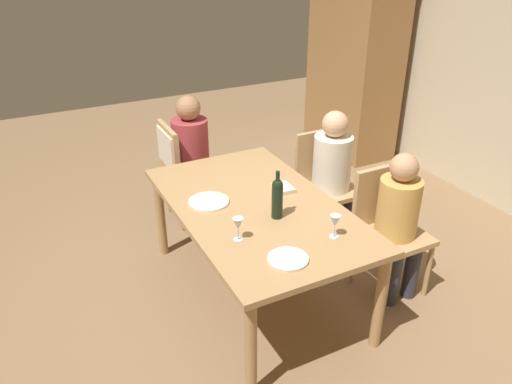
% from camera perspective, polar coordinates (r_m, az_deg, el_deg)
% --- Properties ---
extents(ground_plane, '(10.00, 10.00, 0.00)m').
position_cam_1_polar(ground_plane, '(3.79, 0.00, -11.35)').
color(ground_plane, '#846647').
extents(armoire_cabinet, '(1.18, 0.62, 2.18)m').
position_cam_1_polar(armoire_cabinet, '(5.98, 11.14, 14.78)').
color(armoire_cabinet, olive).
rests_on(armoire_cabinet, ground_plane).
extents(dining_table, '(1.76, 1.03, 0.74)m').
position_cam_1_polar(dining_table, '(3.41, 0.00, -2.66)').
color(dining_table, '#A87F51').
rests_on(dining_table, ground_plane).
extents(chair_left_end, '(0.44, 0.46, 0.92)m').
position_cam_1_polar(chair_left_end, '(4.44, -8.86, 3.58)').
color(chair_left_end, tan).
rests_on(chair_left_end, ground_plane).
extents(chair_far_right, '(0.44, 0.44, 0.92)m').
position_cam_1_polar(chair_far_right, '(3.71, 14.67, -3.28)').
color(chair_far_right, tan).
rests_on(chair_far_right, ground_plane).
extents(chair_far_left, '(0.44, 0.44, 0.92)m').
position_cam_1_polar(chair_far_left, '(4.25, 7.82, 1.58)').
color(chair_far_left, tan).
rests_on(chair_far_left, ground_plane).
extents(person_woman_host, '(0.32, 0.36, 1.16)m').
position_cam_1_polar(person_woman_host, '(4.46, -7.11, 4.80)').
color(person_woman_host, '#33333D').
rests_on(person_woman_host, ground_plane).
extents(person_man_bearded, '(0.33, 0.29, 1.09)m').
position_cam_1_polar(person_man_bearded, '(3.59, 16.02, -2.67)').
color(person_man_bearded, '#33333D').
rests_on(person_man_bearded, ground_plane).
extents(person_man_guest, '(0.36, 0.31, 1.15)m').
position_cam_1_polar(person_man_guest, '(4.11, 8.81, 2.55)').
color(person_man_guest, '#33333D').
rests_on(person_man_guest, ground_plane).
extents(wine_bottle_tall_green, '(0.07, 0.07, 0.32)m').
position_cam_1_polar(wine_bottle_tall_green, '(3.17, 2.43, -0.60)').
color(wine_bottle_tall_green, black).
rests_on(wine_bottle_tall_green, dining_table).
extents(wine_glass_near_left, '(0.07, 0.07, 0.15)m').
position_cam_1_polar(wine_glass_near_left, '(2.95, -2.07, -3.72)').
color(wine_glass_near_left, silver).
rests_on(wine_glass_near_left, dining_table).
extents(wine_glass_centre, '(0.07, 0.07, 0.15)m').
position_cam_1_polar(wine_glass_centre, '(3.02, 8.98, -3.36)').
color(wine_glass_centre, silver).
rests_on(wine_glass_centre, dining_table).
extents(dinner_plate_host, '(0.28, 0.28, 0.01)m').
position_cam_1_polar(dinner_plate_host, '(3.41, -5.39, -1.09)').
color(dinner_plate_host, silver).
rests_on(dinner_plate_host, dining_table).
extents(dinner_plate_guest_left, '(0.23, 0.23, 0.01)m').
position_cam_1_polar(dinner_plate_guest_left, '(2.84, 3.66, -7.61)').
color(dinner_plate_guest_left, silver).
rests_on(dinner_plate_guest_left, dining_table).
extents(folded_napkin, '(0.16, 0.13, 0.03)m').
position_cam_1_polar(folded_napkin, '(3.56, 3.13, 0.45)').
color(folded_napkin, beige).
rests_on(folded_napkin, dining_table).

